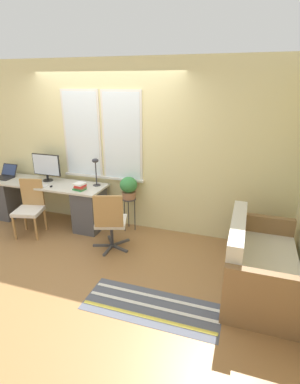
% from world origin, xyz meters
% --- Properties ---
extents(ground_plane, '(14.00, 14.00, 0.00)m').
position_xyz_m(ground_plane, '(0.00, 0.00, 0.00)').
color(ground_plane, '#9E7042').
extents(wall_back_with_window, '(9.00, 0.12, 2.70)m').
position_xyz_m(wall_back_with_window, '(-0.00, 0.69, 1.35)').
color(wall_back_with_window, beige).
rests_on(wall_back_with_window, ground_plane).
extents(desk, '(2.17, 0.61, 0.73)m').
position_xyz_m(desk, '(-1.07, 0.31, 0.40)').
color(desk, beige).
rests_on(desk, ground_plane).
extents(laptop, '(0.31, 0.33, 0.21)m').
position_xyz_m(laptop, '(-1.90, 0.33, 0.78)').
color(laptop, black).
rests_on(laptop, desk).
extents(monitor, '(0.52, 0.17, 0.47)m').
position_xyz_m(monitor, '(-1.07, 0.41, 0.99)').
color(monitor, black).
rests_on(monitor, desk).
extents(keyboard, '(0.38, 0.12, 0.02)m').
position_xyz_m(keyboard, '(-1.09, 0.13, 0.74)').
color(keyboard, silver).
rests_on(keyboard, desk).
extents(mouse, '(0.04, 0.06, 0.03)m').
position_xyz_m(mouse, '(-0.81, 0.14, 0.75)').
color(mouse, black).
rests_on(mouse, desk).
extents(desk_lamp, '(0.12, 0.12, 0.46)m').
position_xyz_m(desk_lamp, '(-0.15, 0.45, 1.07)').
color(desk_lamp, '#2D2D33').
rests_on(desk_lamp, desk).
extents(book_stack, '(0.20, 0.18, 0.12)m').
position_xyz_m(book_stack, '(-0.29, 0.18, 0.79)').
color(book_stack, green).
rests_on(book_stack, desk).
extents(desk_chair_wooden, '(0.49, 0.50, 0.89)m').
position_xyz_m(desk_chair_wooden, '(-1.06, -0.13, 0.47)').
color(desk_chair_wooden, '#B2844C').
rests_on(desk_chair_wooden, ground_plane).
extents(office_chair_swivel, '(0.57, 0.56, 0.91)m').
position_xyz_m(office_chair_swivel, '(0.40, -0.19, 0.47)').
color(office_chair_swivel, '#47474C').
rests_on(office_chair_swivel, ground_plane).
extents(couch_loveseat, '(0.78, 1.41, 0.87)m').
position_xyz_m(couch_loveseat, '(2.43, -0.47, 0.30)').
color(couch_loveseat, silver).
rests_on(couch_loveseat, ground_plane).
extents(plant_stand, '(0.23, 0.23, 0.57)m').
position_xyz_m(plant_stand, '(0.41, 0.48, 0.49)').
color(plant_stand, '#333338').
rests_on(plant_stand, ground_plane).
extents(potted_plant, '(0.28, 0.28, 0.36)m').
position_xyz_m(potted_plant, '(0.41, 0.48, 0.76)').
color(potted_plant, '#9E6B4C').
rests_on(potted_plant, plant_stand).
extents(floor_rug_striped, '(1.53, 0.58, 0.01)m').
position_xyz_m(floor_rug_striped, '(1.35, -1.17, 0.00)').
color(floor_rug_striped, '#565B6B').
rests_on(floor_rug_striped, ground_plane).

